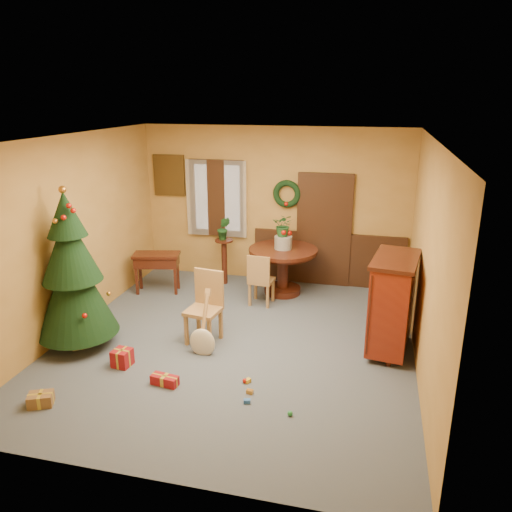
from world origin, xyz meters
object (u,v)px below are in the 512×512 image
(sideboard, at_px, (392,302))
(dining_table, at_px, (283,262))
(chair_near, at_px, (206,304))
(christmas_tree, at_px, (73,273))
(writing_desk, at_px, (157,263))

(sideboard, bearing_deg, dining_table, 136.56)
(dining_table, bearing_deg, chair_near, -110.28)
(dining_table, xyz_separation_m, sideboard, (1.84, -1.74, 0.15))
(dining_table, relative_size, sideboard, 0.89)
(dining_table, xyz_separation_m, chair_near, (-0.75, -2.03, -0.03))
(christmas_tree, distance_m, sideboard, 4.40)
(chair_near, distance_m, writing_desk, 2.14)
(writing_desk, height_order, sideboard, sideboard)
(chair_near, bearing_deg, dining_table, 69.72)
(chair_near, relative_size, christmas_tree, 0.45)
(chair_near, relative_size, sideboard, 0.76)
(writing_desk, relative_size, sideboard, 0.64)
(christmas_tree, xyz_separation_m, writing_desk, (0.24, 2.15, -0.55))
(sideboard, bearing_deg, writing_desk, 162.51)
(chair_near, bearing_deg, christmas_tree, -161.11)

